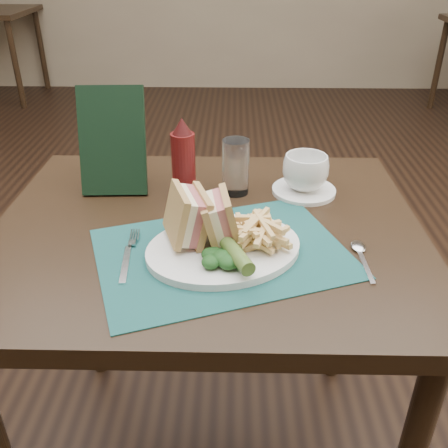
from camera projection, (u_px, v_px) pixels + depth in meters
name	position (u px, v px, depth m)	size (l,w,h in m)	color
floor	(218.00, 331.00, 1.86)	(7.00, 7.00, 0.00)	black
wall_back	(230.00, 87.00, 4.89)	(6.00, 6.00, 0.00)	gray
table_main	(210.00, 355.00, 1.24)	(0.90, 0.75, 0.75)	black
placemat	(222.00, 253.00, 0.95)	(0.46, 0.33, 0.00)	#174947
plate	(224.00, 249.00, 0.95)	(0.30, 0.24, 0.01)	white
sandwich_half_a	(176.00, 217.00, 0.93)	(0.06, 0.11, 0.10)	tan
sandwich_half_b	(208.00, 218.00, 0.94)	(0.06, 0.10, 0.09)	tan
kale_garnish	(227.00, 257.00, 0.89)	(0.11, 0.08, 0.03)	#153A16
pickle_spear	(235.00, 253.00, 0.89)	(0.03, 0.03, 0.12)	#476627
fries_pile	(258.00, 228.00, 0.94)	(0.18, 0.20, 0.06)	#E3BC71
fork	(128.00, 253.00, 0.94)	(0.03, 0.17, 0.01)	silver
spoon	(363.00, 259.00, 0.93)	(0.03, 0.15, 0.01)	silver
saucer	(304.00, 190.00, 1.18)	(0.15, 0.15, 0.01)	white
coffee_cup	(305.00, 172.00, 1.16)	(0.11, 0.11, 0.08)	white
drinking_glass	(236.00, 167.00, 1.15)	(0.06, 0.06, 0.13)	white
ketchup_bottle	(183.00, 158.00, 1.13)	(0.05, 0.05, 0.19)	#500E0D
check_presenter	(113.00, 141.00, 1.14)	(0.15, 0.02, 0.25)	black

